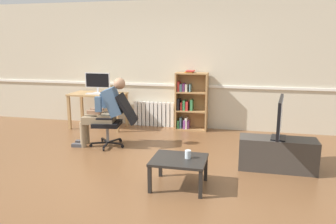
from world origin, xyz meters
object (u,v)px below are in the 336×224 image
radiator (154,114)px  computer_mouse (107,94)px  tv_screen (280,117)px  drinking_glass (188,154)px  bookshelf (189,102)px  imac_monitor (97,81)px  tv_stand (277,154)px  keyboard (96,94)px  person_seated (105,110)px  computer_desk (98,98)px  office_chair (116,118)px  coffee_table (179,162)px

radiator → computer_mouse: bearing=-149.6°
tv_screen → drinking_glass: (-1.17, -0.85, -0.35)m
computer_mouse → bookshelf: bearing=13.8°
imac_monitor → tv_stand: bearing=-26.0°
keyboard → person_seated: person_seated is taller
computer_desk → imac_monitor: size_ratio=2.06×
office_chair → person_seated: bearing=-90.0°
computer_mouse → imac_monitor: bearing=147.3°
drinking_glass → tv_stand: bearing=36.1°
computer_desk → tv_screen: size_ratio=1.33×
imac_monitor → drinking_glass: bearing=-46.9°
computer_mouse → office_chair: office_chair is taller
computer_desk → imac_monitor: bearing=110.4°
radiator → office_chair: office_chair is taller
bookshelf → person_seated: (-1.27, -1.49, 0.06)m
office_chair → person_seated: size_ratio=0.77×
tv_stand → computer_desk: bearing=154.9°
bookshelf → office_chair: bearing=-126.3°
tv_stand → drinking_glass: (-1.17, -0.85, 0.19)m
tv_screen → computer_desk: bearing=72.7°
office_chair → coffee_table: (1.42, -1.41, -0.19)m
computer_desk → tv_screen: tv_screen is taller
keyboard → drinking_glass: keyboard is taller
bookshelf → tv_stand: bearing=-50.5°
person_seated → coffee_table: (1.61, -1.37, -0.32)m
tv_stand → bookshelf: bearing=129.5°
person_seated → bookshelf: bearing=130.5°
coffee_table → drinking_glass: bearing=19.4°
keyboard → radiator: bearing=25.3°
imac_monitor → coffee_table: (2.33, -2.65, -0.68)m
tv_stand → tv_screen: size_ratio=1.23×
imac_monitor → keyboard: (0.06, -0.22, -0.24)m
imac_monitor → tv_screen: bearing=-25.9°
radiator → tv_stand: radiator is taller
computer_desk → radiator: computer_desk is taller
office_chair → tv_screen: size_ratio=1.08×
person_seated → tv_screen: size_ratio=1.40×
radiator → office_chair: size_ratio=0.95×
imac_monitor → bookshelf: size_ratio=0.45×
imac_monitor → drinking_glass: size_ratio=5.41×
radiator → person_seated: 1.69m
computer_desk → bookshelf: bookshelf is taller
tv_screen → coffee_table: (-1.28, -0.89, -0.45)m
keyboard → office_chair: office_chair is taller
person_seated → coffee_table: 2.14m
drinking_glass → person_seated: bearing=142.2°
bookshelf → computer_desk: bearing=-171.5°
office_chair → tv_screen: bearing=70.1°
office_chair → radiator: bearing=161.4°
person_seated → computer_desk: bearing=-159.1°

